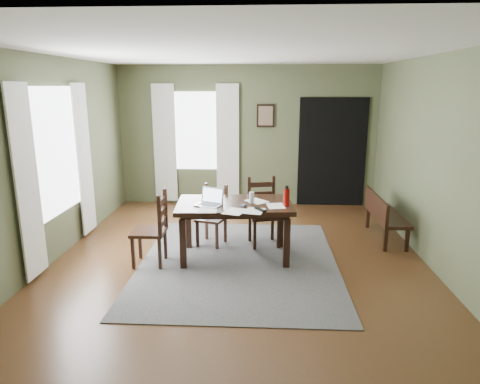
# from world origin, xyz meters

# --- Properties ---
(ground) EXTENTS (5.00, 6.00, 0.01)m
(ground) POSITION_xyz_m (0.00, 0.00, -0.01)
(ground) COLOR #492C16
(room_shell) EXTENTS (5.02, 6.02, 2.71)m
(room_shell) POSITION_xyz_m (0.00, 0.00, 1.80)
(room_shell) COLOR #4F5638
(room_shell) RESTS_ON ground
(rug) EXTENTS (2.60, 3.20, 0.01)m
(rug) POSITION_xyz_m (0.00, 0.00, 0.01)
(rug) COLOR #474747
(rug) RESTS_ON ground
(dining_table) EXTENTS (1.60, 1.03, 0.77)m
(dining_table) POSITION_xyz_m (-0.07, 0.18, 0.68)
(dining_table) COLOR black
(dining_table) RESTS_ON rug
(chair_end) EXTENTS (0.44, 0.43, 0.98)m
(chair_end) POSITION_xyz_m (-1.12, -0.12, 0.48)
(chair_end) COLOR black
(chair_end) RESTS_ON rug
(chair_back_left) EXTENTS (0.49, 0.49, 0.88)m
(chair_back_left) POSITION_xyz_m (-0.43, 0.69, 0.43)
(chair_back_left) COLOR black
(chair_back_left) RESTS_ON rug
(chair_back_right) EXTENTS (0.52, 0.52, 0.99)m
(chair_back_right) POSITION_xyz_m (0.32, 0.72, 0.49)
(chair_back_right) COLOR black
(chair_back_right) RESTS_ON rug
(bench) EXTENTS (0.40, 1.24, 0.70)m
(bench) POSITION_xyz_m (2.16, 1.05, 0.42)
(bench) COLOR black
(bench) RESTS_ON ground
(laptop) EXTENTS (0.40, 0.36, 0.22)m
(laptop) POSITION_xyz_m (-0.38, 0.06, 0.84)
(laptop) COLOR #B7B7BC
(laptop) RESTS_ON dining_table
(computer_mouse) EXTENTS (0.09, 0.11, 0.03)m
(computer_mouse) POSITION_xyz_m (0.05, -0.03, 0.80)
(computer_mouse) COLOR #3F3F42
(computer_mouse) RESTS_ON dining_table
(tv_remote) EXTENTS (0.15, 0.19, 0.02)m
(tv_remote) POSITION_xyz_m (0.28, -0.17, 0.79)
(tv_remote) COLOR black
(tv_remote) RESTS_ON dining_table
(drinking_glass) EXTENTS (0.08, 0.08, 0.15)m
(drinking_glass) POSITION_xyz_m (0.16, 0.18, 0.86)
(drinking_glass) COLOR silver
(drinking_glass) RESTS_ON dining_table
(water_bottle) EXTENTS (0.10, 0.10, 0.27)m
(water_bottle) POSITION_xyz_m (0.62, 0.06, 0.90)
(water_bottle) COLOR #A4120C
(water_bottle) RESTS_ON dining_table
(paper_a) EXTENTS (0.25, 0.32, 0.00)m
(paper_a) POSITION_xyz_m (-0.38, -0.17, 0.78)
(paper_a) COLOR white
(paper_a) RESTS_ON dining_table
(paper_b) EXTENTS (0.30, 0.35, 0.00)m
(paper_b) POSITION_xyz_m (0.21, -0.20, 0.78)
(paper_b) COLOR white
(paper_b) RESTS_ON dining_table
(paper_c) EXTENTS (0.36, 0.36, 0.00)m
(paper_c) POSITION_xyz_m (0.23, 0.28, 0.78)
(paper_c) COLOR white
(paper_c) RESTS_ON dining_table
(paper_d) EXTENTS (0.26, 0.31, 0.00)m
(paper_d) POSITION_xyz_m (0.48, 0.05, 0.78)
(paper_d) COLOR white
(paper_d) RESTS_ON dining_table
(paper_e) EXTENTS (0.32, 0.37, 0.00)m
(paper_e) POSITION_xyz_m (-0.04, -0.23, 0.78)
(paper_e) COLOR white
(paper_e) RESTS_ON dining_table
(window_left) EXTENTS (0.01, 1.30, 1.70)m
(window_left) POSITION_xyz_m (-2.47, 0.20, 1.45)
(window_left) COLOR white
(window_left) RESTS_ON ground
(window_back) EXTENTS (1.00, 0.01, 1.50)m
(window_back) POSITION_xyz_m (-1.00, 2.97, 1.45)
(window_back) COLOR white
(window_back) RESTS_ON ground
(curtain_left_near) EXTENTS (0.03, 0.48, 2.30)m
(curtain_left_near) POSITION_xyz_m (-2.44, -0.62, 1.20)
(curtain_left_near) COLOR silver
(curtain_left_near) RESTS_ON ground
(curtain_left_far) EXTENTS (0.03, 0.48, 2.30)m
(curtain_left_far) POSITION_xyz_m (-2.44, 1.02, 1.20)
(curtain_left_far) COLOR silver
(curtain_left_far) RESTS_ON ground
(curtain_back_left) EXTENTS (0.44, 0.03, 2.30)m
(curtain_back_left) POSITION_xyz_m (-1.62, 2.94, 1.20)
(curtain_back_left) COLOR silver
(curtain_back_left) RESTS_ON ground
(curtain_back_right) EXTENTS (0.44, 0.03, 2.30)m
(curtain_back_right) POSITION_xyz_m (-0.38, 2.94, 1.20)
(curtain_back_right) COLOR silver
(curtain_back_right) RESTS_ON ground
(framed_picture) EXTENTS (0.34, 0.03, 0.44)m
(framed_picture) POSITION_xyz_m (0.35, 2.97, 1.75)
(framed_picture) COLOR black
(framed_picture) RESTS_ON ground
(doorway_back) EXTENTS (1.30, 0.03, 2.10)m
(doorway_back) POSITION_xyz_m (1.65, 2.97, 1.05)
(doorway_back) COLOR black
(doorway_back) RESTS_ON ground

